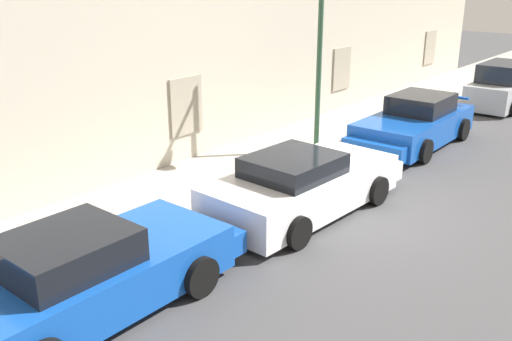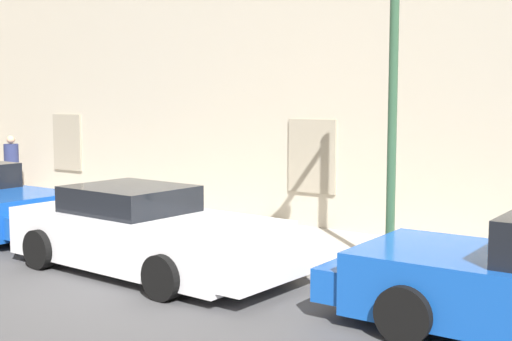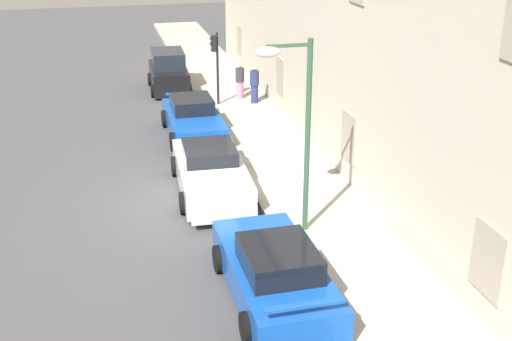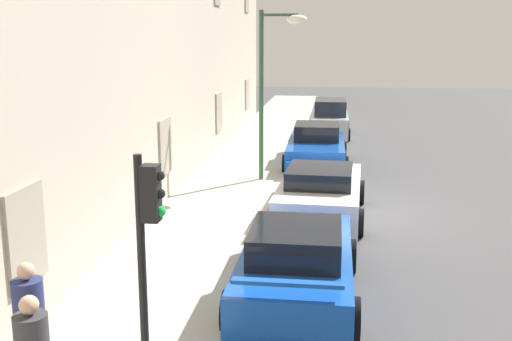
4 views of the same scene
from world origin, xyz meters
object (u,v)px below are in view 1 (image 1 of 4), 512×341
(hatchback_parked, at_px, (502,87))
(street_lamp, at_px, (336,21))
(sportscar_red_lead, at_px, (99,272))
(sportscar_white_middle, at_px, (412,125))
(sportscar_yellow_flank, at_px, (308,183))

(hatchback_parked, height_order, street_lamp, street_lamp)
(sportscar_red_lead, distance_m, sportscar_white_middle, 11.00)
(sportscar_white_middle, bearing_deg, hatchback_parked, -3.23)
(sportscar_white_middle, height_order, street_lamp, street_lamp)
(sportscar_white_middle, relative_size, street_lamp, 0.98)
(sportscar_red_lead, xyz_separation_m, sportscar_white_middle, (11.00, 0.05, 0.01))
(sportscar_yellow_flank, relative_size, hatchback_parked, 1.30)
(sportscar_red_lead, bearing_deg, street_lamp, 8.23)
(hatchback_parked, bearing_deg, street_lamp, 170.74)
(sportscar_red_lead, distance_m, sportscar_yellow_flank, 5.18)
(sportscar_red_lead, relative_size, sportscar_yellow_flank, 0.95)
(sportscar_white_middle, xyz_separation_m, hatchback_parked, (6.88, -0.39, 0.14))
(sportscar_yellow_flank, height_order, street_lamp, street_lamp)
(sportscar_yellow_flank, relative_size, sportscar_white_middle, 1.02)
(street_lamp, bearing_deg, sportscar_yellow_flank, -155.19)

